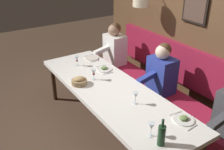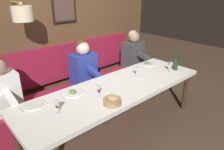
{
  "view_description": "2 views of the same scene",
  "coord_description": "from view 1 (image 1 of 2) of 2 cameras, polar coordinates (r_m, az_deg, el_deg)",
  "views": [
    {
      "loc": [
        -1.64,
        -2.56,
        2.49
      ],
      "look_at": [
        0.05,
        0.05,
        0.92
      ],
      "focal_mm": 41.12,
      "sensor_mm": 36.0,
      "label": 1
    },
    {
      "loc": [
        -1.91,
        1.81,
        2.04
      ],
      "look_at": [
        0.05,
        0.05,
        0.92
      ],
      "focal_mm": 33.44,
      "sensor_mm": 36.0,
      "label": 2
    }
  ],
  "objects": [
    {
      "name": "wine_glass_0",
      "position": [
        4.19,
        -7.82,
        3.55
      ],
      "size": [
        0.07,
        0.07,
        0.16
      ],
      "color": "silver",
      "rests_on": "dining_table"
    },
    {
      "name": "place_setting_0",
      "position": [
        4.05,
        -1.77,
        1.37
      ],
      "size": [
        0.24,
        0.32,
        0.05
      ],
      "color": "white",
      "rests_on": "dining_table"
    },
    {
      "name": "back_wall_panel",
      "position": [
        4.19,
        17.03,
        10.02
      ],
      "size": [
        0.59,
        4.23,
        2.9
      ],
      "color": "brown",
      "rests_on": "ground_plane"
    },
    {
      "name": "wine_glass_3",
      "position": [
        2.67,
        8.74,
        -11.29
      ],
      "size": [
        0.07,
        0.07,
        0.16
      ],
      "color": "silver",
      "rests_on": "dining_table"
    },
    {
      "name": "ground_plane",
      "position": [
        3.93,
        -0.25,
        -12.49
      ],
      "size": [
        12.0,
        12.0,
        0.0
      ],
      "primitive_type": "plane",
      "color": "#4C3828"
    },
    {
      "name": "dining_table",
      "position": [
        3.54,
        -0.27,
        -3.95
      ],
      "size": [
        0.9,
        2.83,
        0.74
      ],
      "color": "white",
      "rests_on": "ground_plane"
    },
    {
      "name": "place_setting_2",
      "position": [
        3.02,
        15.61,
        -9.45
      ],
      "size": [
        0.24,
        0.32,
        0.05
      ],
      "color": "silver",
      "rests_on": "dining_table"
    },
    {
      "name": "wine_glass_2",
      "position": [
        3.15,
        5.26,
        -4.58
      ],
      "size": [
        0.07,
        0.07,
        0.16
      ],
      "color": "silver",
      "rests_on": "dining_table"
    },
    {
      "name": "diner_middle",
      "position": [
        4.87,
        0.55,
        6.67
      ],
      "size": [
        0.6,
        0.4,
        0.79
      ],
      "color": "white",
      "rests_on": "banquette_bench"
    },
    {
      "name": "banquette_bench",
      "position": [
        4.26,
        9.93,
        -5.82
      ],
      "size": [
        0.52,
        3.03,
        0.45
      ],
      "primitive_type": "cube",
      "color": "maroon",
      "rests_on": "ground_plane"
    },
    {
      "name": "wine_bottle",
      "position": [
        2.59,
        10.95,
        -12.99
      ],
      "size": [
        0.08,
        0.08,
        0.3
      ],
      "color": "#19381E",
      "rests_on": "dining_table"
    },
    {
      "name": "place_setting_1",
      "position": [
        4.48,
        -4.54,
        3.82
      ],
      "size": [
        0.24,
        0.31,
        0.01
      ],
      "color": "silver",
      "rests_on": "dining_table"
    },
    {
      "name": "bread_bowl",
      "position": [
        3.64,
        -7.29,
        -1.36
      ],
      "size": [
        0.22,
        0.22,
        0.12
      ],
      "color": "#9E7F56",
      "rests_on": "dining_table"
    },
    {
      "name": "diner_near",
      "position": [
        3.94,
        10.98,
        1.09
      ],
      "size": [
        0.6,
        0.4,
        0.79
      ],
      "color": "#283893",
      "rests_on": "banquette_bench"
    },
    {
      "name": "wine_glass_1",
      "position": [
        3.71,
        -4.1,
        0.59
      ],
      "size": [
        0.07,
        0.07,
        0.16
      ],
      "color": "silver",
      "rests_on": "dining_table"
    }
  ]
}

